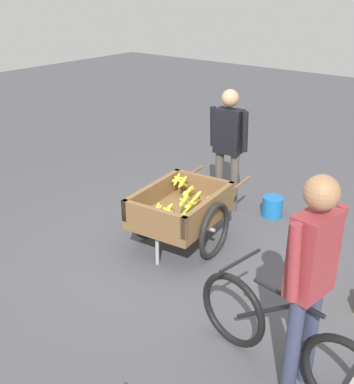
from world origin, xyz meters
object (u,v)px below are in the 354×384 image
at_px(vendor_person, 228,140).
at_px(bicycle, 283,339).
at_px(fruit_cart, 181,211).
at_px(plastic_bucket, 272,207).
at_px(cyclist_person, 311,269).

distance_m(vendor_person, bicycle, 3.01).
bearing_deg(bicycle, vendor_person, -138.79).
bearing_deg(fruit_cart, plastic_bucket, 160.71).
relative_size(vendor_person, bicycle, 0.98).
distance_m(fruit_cart, plastic_bucket, 1.45).
relative_size(fruit_cart, plastic_bucket, 6.47).
height_order(fruit_cart, bicycle, bicycle).
bearing_deg(bicycle, plastic_bucket, -150.87).
distance_m(bicycle, cyclist_person, 0.70).
bearing_deg(bicycle, fruit_cart, -120.72).
xyz_separation_m(fruit_cart, cyclist_person, (1.10, 1.97, 0.60)).
bearing_deg(plastic_bucket, vendor_person, -71.77).
relative_size(fruit_cart, vendor_person, 1.07).
distance_m(cyclist_person, plastic_bucket, 3.00).
height_order(bicycle, cyclist_person, cyclist_person).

